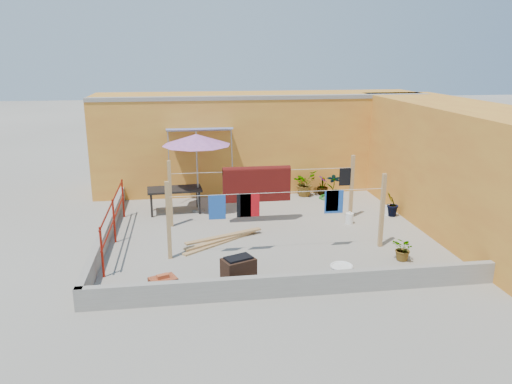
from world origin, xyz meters
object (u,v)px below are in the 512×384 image
water_jug_a (349,218)px  green_hose (327,197)px  patio_umbrella (196,140)px  brick_stack (163,286)px  brazier (239,270)px  plant_back_a (305,183)px  water_jug_b (389,210)px  white_basin (342,267)px  outdoor_table (175,191)px

water_jug_a → green_hose: bearing=87.6°
patio_umbrella → brick_stack: size_ratio=3.99×
brick_stack → brazier: size_ratio=0.79×
brick_stack → plant_back_a: 7.74m
water_jug_a → water_jug_b: (1.36, 0.55, -0.01)m
white_basin → plant_back_a: size_ratio=0.59×
patio_umbrella → brazier: patio_umbrella is taller
green_hose → plant_back_a: 0.88m
brazier → white_basin: brazier is taller
water_jug_a → brick_stack: bearing=-144.4°
brick_stack → white_basin: brick_stack is taller
water_jug_a → plant_back_a: bearing=100.8°
white_basin → brazier: bearing=-171.0°
outdoor_table → water_jug_a: 5.04m
white_basin → water_jug_b: size_ratio=1.55×
outdoor_table → water_jug_a: bearing=-20.0°
brazier → water_jug_b: bearing=38.1°
water_jug_b → green_hose: (-1.26, 1.91, -0.10)m
water_jug_a → water_jug_b: size_ratio=1.07×
water_jug_a → white_basin: bearing=-111.7°
brick_stack → brazier: 1.52m
brazier → water_jug_b: size_ratio=2.32×
outdoor_table → brick_stack: outdoor_table is taller
white_basin → water_jug_a: water_jug_a is taller
brazier → plant_back_a: plant_back_a is taller
water_jug_b → plant_back_a: plant_back_a is taller
water_jug_a → plant_back_a: size_ratio=0.41×
water_jug_a → green_hose: 2.47m
brazier → water_jug_b: brazier is taller
brazier → water_jug_b: 6.07m
brazier → white_basin: size_ratio=1.50×
patio_umbrella → green_hose: (4.14, 0.75, -2.08)m
patio_umbrella → outdoor_table: (-0.67, -0.00, -1.46)m
brick_stack → plant_back_a: (4.35, 6.40, 0.24)m
brazier → brick_stack: bearing=-168.3°
green_hose → water_jug_b: bearing=-56.7°
green_hose → plant_back_a: bearing=146.6°
patio_umbrella → water_jug_b: (5.40, -1.17, -1.98)m
patio_umbrella → brazier: (0.63, -4.91, -1.84)m
white_basin → water_jug_b: water_jug_b is taller
water_jug_b → white_basin: bearing=-126.3°
brick_stack → white_basin: bearing=10.1°
water_jug_a → green_hose: (0.10, 2.46, -0.11)m
green_hose → patio_umbrella: bearing=-169.8°
brick_stack → green_hose: (5.00, 5.97, -0.15)m
white_basin → plant_back_a: bearing=84.3°
patio_umbrella → white_basin: bearing=-57.4°
brazier → water_jug_b: (4.77, 3.75, -0.14)m
water_jug_a → green_hose: water_jug_a is taller
patio_umbrella → plant_back_a: 4.05m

